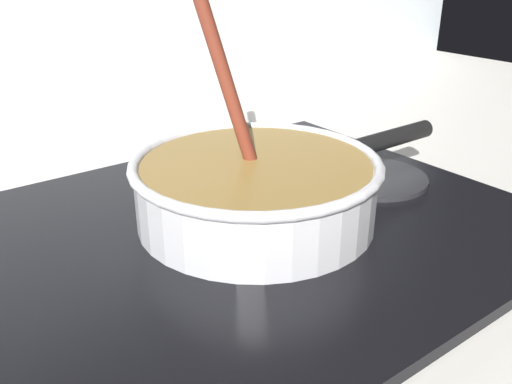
{
  "coord_description": "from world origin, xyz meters",
  "views": [
    {
      "loc": [
        -0.2,
        -0.2,
        0.27
      ],
      "look_at": [
        0.12,
        0.21,
        0.04
      ],
      "focal_mm": 38.63,
      "sensor_mm": 36.0,
      "label": 1
    }
  ],
  "objects": [
    {
      "name": "hob_plate",
      "position": [
        0.12,
        0.21,
        0.01
      ],
      "size": [
        0.56,
        0.48,
        0.01
      ],
      "primitive_type": "cube",
      "color": "black",
      "rests_on": "ground"
    },
    {
      "name": "cooking_pan",
      "position": [
        0.12,
        0.21,
        0.05
      ],
      "size": [
        0.4,
        0.26,
        0.3
      ],
      "color": "silver",
      "rests_on": "hob_plate"
    },
    {
      "name": "burner_ring",
      "position": [
        0.12,
        0.21,
        0.02
      ],
      "size": [
        0.19,
        0.19,
        0.01
      ],
      "primitive_type": "torus",
      "color": "#592D0C",
      "rests_on": "hob_plate"
    },
    {
      "name": "spare_burner",
      "position": [
        0.3,
        0.21,
        0.01
      ],
      "size": [
        0.13,
        0.13,
        0.01
      ],
      "primitive_type": "cylinder",
      "color": "#262628",
      "rests_on": "hob_plate"
    }
  ]
}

